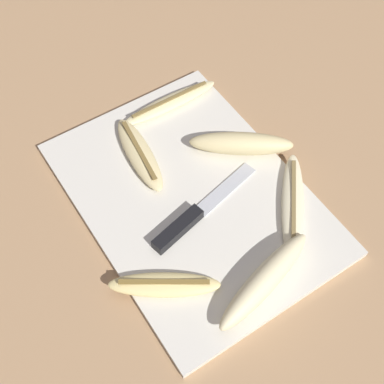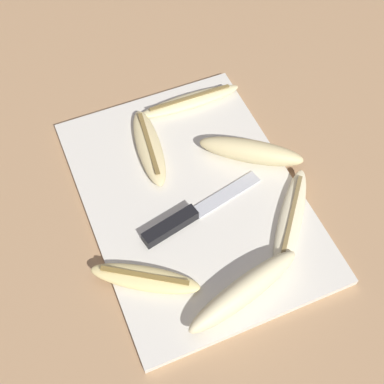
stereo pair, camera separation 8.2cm
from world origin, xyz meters
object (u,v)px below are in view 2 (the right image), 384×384
at_px(knife, 182,220).
at_px(banana_mellow_near, 251,151).
at_px(banana_bright_far, 290,220).
at_px(banana_golden_short, 145,278).
at_px(banana_soft_right, 190,101).
at_px(banana_ripe_center, 149,147).
at_px(banana_cream_curved, 241,292).

height_order(knife, banana_mellow_near, banana_mellow_near).
bearing_deg(knife, banana_bright_far, 54.00).
xyz_separation_m(knife, banana_bright_far, (0.06, 0.15, 0.00)).
distance_m(banana_golden_short, banana_soft_right, 0.34).
height_order(banana_ripe_center, banana_mellow_near, banana_mellow_near).
bearing_deg(knife, banana_soft_right, 141.72).
distance_m(knife, banana_soft_right, 0.24).
distance_m(knife, banana_mellow_near, 0.16).
height_order(banana_cream_curved, banana_mellow_near, banana_cream_curved).
height_order(banana_golden_short, banana_cream_curved, banana_cream_curved).
height_order(banana_ripe_center, banana_soft_right, banana_ripe_center).
bearing_deg(banana_mellow_near, banana_ripe_center, -118.22).
xyz_separation_m(banana_golden_short, banana_soft_right, (-0.28, 0.19, -0.00)).
distance_m(banana_mellow_near, banana_bright_far, 0.13).
bearing_deg(banana_soft_right, knife, -25.72).
bearing_deg(banana_ripe_center, banana_bright_far, 34.69).
xyz_separation_m(banana_golden_short, banana_bright_far, (-0.00, 0.23, -0.00)).
bearing_deg(banana_mellow_near, banana_soft_right, -163.08).
bearing_deg(banana_ripe_center, banana_mellow_near, 61.78).
relative_size(knife, banana_ripe_center, 1.28).
bearing_deg(banana_golden_short, knife, 129.47).
bearing_deg(banana_ripe_center, banana_soft_right, 124.15).
xyz_separation_m(banana_ripe_center, banana_mellow_near, (0.08, 0.15, 0.01)).
xyz_separation_m(banana_golden_short, banana_mellow_near, (-0.14, 0.23, 0.01)).
relative_size(banana_golden_short, banana_cream_curved, 0.79).
bearing_deg(banana_soft_right, banana_mellow_near, 16.92).
xyz_separation_m(banana_soft_right, banana_bright_far, (0.28, 0.05, -0.00)).
distance_m(knife, banana_ripe_center, 0.15).
height_order(knife, banana_ripe_center, banana_ripe_center).
height_order(knife, banana_bright_far, same).
bearing_deg(knife, banana_cream_curved, -1.02).
distance_m(banana_golden_short, banana_mellow_near, 0.27).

